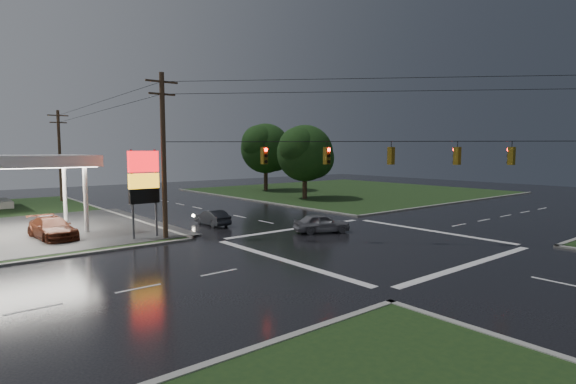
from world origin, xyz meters
TOP-DOWN VIEW (x-y plane):
  - ground at (0.00, 0.00)m, footprint 120.00×120.00m
  - grass_ne at (26.00, 26.00)m, footprint 36.00×36.00m
  - pylon_sign at (-10.50, 10.50)m, footprint 2.00×0.35m
  - utility_pole_nw at (-9.50, 9.50)m, footprint 2.20×0.32m
  - utility_pole_n at (-9.50, 38.00)m, footprint 2.20×0.32m
  - traffic_signals at (0.02, -0.02)m, footprint 26.87×26.87m
  - tree_ne_near at (14.14, 21.99)m, footprint 7.99×6.80m
  - tree_ne_far at (17.15, 33.99)m, footprint 8.46×7.20m
  - car_north at (-4.29, 12.38)m, footprint 1.31×3.73m
  - car_crossing at (0.28, 4.60)m, footprint 4.39×3.15m
  - car_pump at (-15.38, 14.30)m, footprint 2.60×5.25m

SIDE VIEW (x-z plane):
  - ground at x=0.00m, z-range 0.00..0.00m
  - grass_ne at x=26.00m, z-range 0.00..0.08m
  - car_north at x=-4.29m, z-range 0.00..1.23m
  - car_crossing at x=0.28m, z-range 0.00..1.39m
  - car_pump at x=-15.38m, z-range 0.00..1.47m
  - pylon_sign at x=-10.50m, z-range 1.01..7.01m
  - utility_pole_n at x=-9.50m, z-range 0.22..10.72m
  - tree_ne_near at x=14.14m, z-range 1.07..10.05m
  - utility_pole_nw at x=-9.50m, z-range 0.22..11.22m
  - tree_ne_far at x=17.15m, z-range 1.28..11.08m
  - traffic_signals at x=0.02m, z-range 5.75..7.22m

